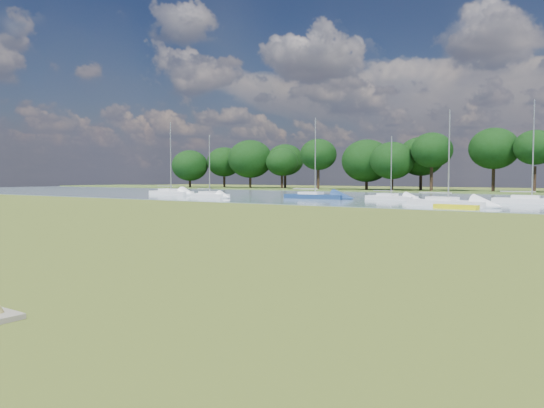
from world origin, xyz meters
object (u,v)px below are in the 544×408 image
Objects in this scene: sailboat_5 at (171,191)px; sailboat_7 at (390,196)px; sailboat_6 at (447,201)px; kayak at (456,207)px; sailboat_2 at (314,195)px; sailboat_3 at (209,194)px; sailboat_4 at (531,199)px.

sailboat_5 is 1.43× the size of sailboat_7.
kayak is at bearing -51.71° from sailboat_6.
sailboat_2 is at bearing -153.47° from sailboat_7.
kayak is 15.64m from sailboat_7.
sailboat_6 is at bearing -33.47° from sailboat_7.
sailboat_2 is 0.93× the size of sailboat_5.
sailboat_6 is 1.19× the size of sailboat_7.
sailboat_7 is at bearing 27.08° from sailboat_3.
sailboat_2 is 1.33× the size of sailboat_7.
sailboat_4 reaches higher than kayak.
kayak is 0.38× the size of sailboat_2.
sailboat_2 is at bearing 169.66° from sailboat_6.
sailboat_4 reaches higher than sailboat_2.
sailboat_3 reaches higher than sailboat_7.
kayak is 41.55m from sailboat_5.
sailboat_6 is (38.90, -6.16, -0.04)m from sailboat_5.
kayak is 0.46× the size of sailboat_3.
sailboat_2 is at bearing 6.68° from sailboat_5.
sailboat_5 is at bearing -177.68° from sailboat_6.
sailboat_5 reaches higher than sailboat_2.
sailboat_3 is at bearing -149.35° from sailboat_7.
sailboat_7 is at bearing 175.68° from sailboat_4.
sailboat_2 reaches higher than sailboat_7.
sailboat_7 is at bearing 145.85° from sailboat_6.
sailboat_4 is 1.18× the size of sailboat_6.
sailboat_5 reaches higher than sailboat_3.
sailboat_2 is at bearing 159.98° from kayak.
sailboat_6 is at bearing -124.09° from sailboat_4.
sailboat_5 is at bearing -179.78° from sailboat_2.
sailboat_4 is (33.38, 6.50, 0.03)m from sailboat_3.
sailboat_2 is 0.95× the size of sailboat_4.
sailboat_2 is 8.39m from sailboat_7.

